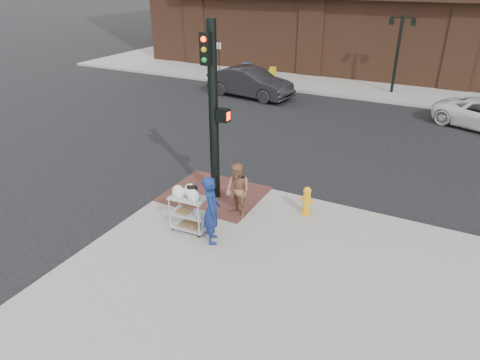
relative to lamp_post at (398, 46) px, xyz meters
The scene contains 13 objects.
ground 16.34m from the lamp_post, 97.13° to the right, with size 220.00×220.00×0.00m, color black.
brick_curb_ramp 15.52m from the lamp_post, 99.77° to the right, with size 2.80×2.40×0.01m, color #522C26.
lamp_post is the anchor object (origin of this frame).
parking_sign 10.64m from the lamp_post, behind, with size 0.05×0.05×2.20m, color black.
traffic_signal_pole 15.43m from the lamp_post, 99.24° to the right, with size 0.61×0.51×5.00m.
woman_blue 17.39m from the lamp_post, 94.61° to the right, with size 0.64×0.42×1.75m, color navy.
pedestrian_tan 16.05m from the lamp_post, 95.02° to the right, with size 0.75×0.58×1.54m, color #946345.
sedan_dark 8.15m from the lamp_post, 149.26° to the right, with size 1.67×4.79×1.58m, color black.
utility_cart 17.35m from the lamp_post, 97.21° to the right, with size 0.96×0.59×1.29m.
fire_hydrant 15.11m from the lamp_post, 89.08° to the right, with size 0.39×0.28×0.84m.
newsbox_red 8.35m from the lamp_post, behind, with size 0.39×0.36×0.94m, color red.
newsbox_yellow 7.20m from the lamp_post, behind, with size 0.37×0.34×0.89m, color gold.
newsbox_blue 8.74m from the lamp_post, behind, with size 0.44×0.40×1.05m, color #1836A0.
Camera 1 is at (5.31, -8.88, 6.19)m, focal length 32.00 mm.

